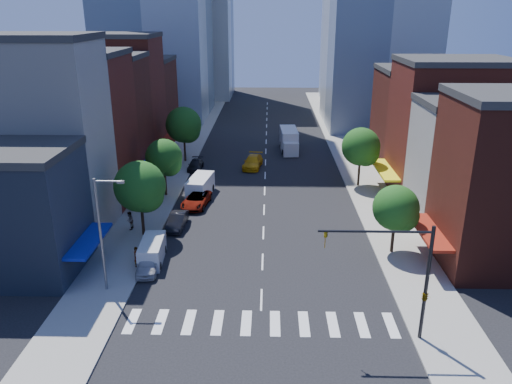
{
  "coord_description": "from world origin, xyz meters",
  "views": [
    {
      "loc": [
        0.46,
        -32.36,
        20.4
      ],
      "look_at": [
        -0.67,
        9.89,
        5.0
      ],
      "focal_mm": 35.0,
      "sensor_mm": 36.0,
      "label": 1
    }
  ],
  "objects_px": {
    "cargo_van_far": "(200,187)",
    "pedestrian_near": "(137,257)",
    "cargo_van_near": "(152,252)",
    "traffic_car_far": "(287,132)",
    "taxi": "(253,162)",
    "parked_car_third": "(196,200)",
    "box_truck": "(289,141)",
    "pedestrian_far": "(130,221)",
    "parked_car_second": "(177,221)",
    "parked_car_rear": "(196,165)",
    "traffic_car_oncoming": "(287,144)",
    "parked_car_front": "(148,263)"
  },
  "relations": [
    {
      "from": "pedestrian_far",
      "to": "cargo_van_near",
      "type": "bearing_deg",
      "value": 27.16
    },
    {
      "from": "cargo_van_near",
      "to": "box_truck",
      "type": "relative_size",
      "value": 0.56
    },
    {
      "from": "traffic_car_oncoming",
      "to": "pedestrian_near",
      "type": "bearing_deg",
      "value": 69.11
    },
    {
      "from": "parked_car_front",
      "to": "traffic_car_oncoming",
      "type": "relative_size",
      "value": 0.83
    },
    {
      "from": "parked_car_second",
      "to": "traffic_car_far",
      "type": "bearing_deg",
      "value": 74.95
    },
    {
      "from": "taxi",
      "to": "cargo_van_near",
      "type": "bearing_deg",
      "value": -97.98
    },
    {
      "from": "parked_car_front",
      "to": "cargo_van_far",
      "type": "height_order",
      "value": "cargo_van_far"
    },
    {
      "from": "cargo_van_far",
      "to": "pedestrian_near",
      "type": "height_order",
      "value": "cargo_van_far"
    },
    {
      "from": "cargo_van_near",
      "to": "pedestrian_near",
      "type": "bearing_deg",
      "value": -134.96
    },
    {
      "from": "traffic_car_oncoming",
      "to": "taxi",
      "type": "bearing_deg",
      "value": 62.22
    },
    {
      "from": "pedestrian_near",
      "to": "cargo_van_near",
      "type": "bearing_deg",
      "value": -10.32
    },
    {
      "from": "cargo_van_near",
      "to": "traffic_car_far",
      "type": "bearing_deg",
      "value": 70.95
    },
    {
      "from": "parked_car_front",
      "to": "cargo_van_near",
      "type": "relative_size",
      "value": 0.9
    },
    {
      "from": "cargo_van_far",
      "to": "traffic_car_oncoming",
      "type": "distance_m",
      "value": 24.12
    },
    {
      "from": "traffic_car_oncoming",
      "to": "traffic_car_far",
      "type": "distance_m",
      "value": 8.55
    },
    {
      "from": "pedestrian_far",
      "to": "parked_car_second",
      "type": "bearing_deg",
      "value": 98.23
    },
    {
      "from": "pedestrian_near",
      "to": "cargo_van_far",
      "type": "bearing_deg",
      "value": 21.59
    },
    {
      "from": "traffic_car_oncoming",
      "to": "box_truck",
      "type": "distance_m",
      "value": 1.36
    },
    {
      "from": "pedestrian_near",
      "to": "box_truck",
      "type": "bearing_deg",
      "value": 10.91
    },
    {
      "from": "parked_car_third",
      "to": "parked_car_rear",
      "type": "relative_size",
      "value": 1.2
    },
    {
      "from": "parked_car_third",
      "to": "parked_car_rear",
      "type": "bearing_deg",
      "value": 106.13
    },
    {
      "from": "box_truck",
      "to": "pedestrian_near",
      "type": "height_order",
      "value": "box_truck"
    },
    {
      "from": "parked_car_second",
      "to": "parked_car_rear",
      "type": "height_order",
      "value": "parked_car_second"
    },
    {
      "from": "parked_car_rear",
      "to": "pedestrian_far",
      "type": "height_order",
      "value": "pedestrian_far"
    },
    {
      "from": "taxi",
      "to": "pedestrian_far",
      "type": "bearing_deg",
      "value": -110.39
    },
    {
      "from": "traffic_car_far",
      "to": "pedestrian_near",
      "type": "xyz_separation_m",
      "value": [
        -14.04,
        -47.56,
        0.29
      ]
    },
    {
      "from": "taxi",
      "to": "pedestrian_near",
      "type": "relative_size",
      "value": 3.14
    },
    {
      "from": "cargo_van_near",
      "to": "pedestrian_near",
      "type": "xyz_separation_m",
      "value": [
        -1.01,
        -1.13,
        0.09
      ]
    },
    {
      "from": "cargo_van_near",
      "to": "cargo_van_far",
      "type": "height_order",
      "value": "cargo_van_far"
    },
    {
      "from": "parked_car_front",
      "to": "parked_car_rear",
      "type": "xyz_separation_m",
      "value": [
        0.0,
        28.18,
        -0.06
      ]
    },
    {
      "from": "box_truck",
      "to": "pedestrian_far",
      "type": "xyz_separation_m",
      "value": [
        -16.67,
        -30.39,
        -0.47
      ]
    },
    {
      "from": "parked_car_front",
      "to": "parked_car_third",
      "type": "distance_m",
      "value": 14.85
    },
    {
      "from": "parked_car_second",
      "to": "parked_car_third",
      "type": "xyz_separation_m",
      "value": [
        1.1,
        5.83,
        0.02
      ]
    },
    {
      "from": "parked_car_front",
      "to": "box_truck",
      "type": "xyz_separation_m",
      "value": [
        13.06,
        38.42,
        0.83
      ]
    },
    {
      "from": "parked_car_second",
      "to": "pedestrian_near",
      "type": "bearing_deg",
      "value": -100.68
    },
    {
      "from": "parked_car_third",
      "to": "box_truck",
      "type": "xyz_separation_m",
      "value": [
        11.06,
        23.71,
        0.79
      ]
    },
    {
      "from": "parked_car_second",
      "to": "parked_car_third",
      "type": "height_order",
      "value": "parked_car_third"
    },
    {
      "from": "parked_car_second",
      "to": "pedestrian_near",
      "type": "relative_size",
      "value": 2.47
    },
    {
      "from": "box_truck",
      "to": "traffic_car_far",
      "type": "bearing_deg",
      "value": 87.37
    },
    {
      "from": "parked_car_front",
      "to": "cargo_van_far",
      "type": "distance_m",
      "value": 18.12
    },
    {
      "from": "cargo_van_near",
      "to": "pedestrian_near",
      "type": "height_order",
      "value": "pedestrian_near"
    },
    {
      "from": "box_truck",
      "to": "taxi",
      "type": "bearing_deg",
      "value": -123.02
    },
    {
      "from": "parked_car_rear",
      "to": "cargo_van_far",
      "type": "xyz_separation_m",
      "value": [
        1.98,
        -10.18,
        0.48
      ]
    },
    {
      "from": "taxi",
      "to": "traffic_car_far",
      "type": "height_order",
      "value": "taxi"
    },
    {
      "from": "box_truck",
      "to": "pedestrian_near",
      "type": "bearing_deg",
      "value": -113.09
    },
    {
      "from": "parked_car_second",
      "to": "pedestrian_far",
      "type": "relative_size",
      "value": 2.4
    },
    {
      "from": "cargo_van_near",
      "to": "cargo_van_far",
      "type": "relative_size",
      "value": 0.82
    },
    {
      "from": "pedestrian_far",
      "to": "box_truck",
      "type": "bearing_deg",
      "value": 148.83
    },
    {
      "from": "traffic_car_oncoming",
      "to": "parked_car_third",
      "type": "bearing_deg",
      "value": 65.07
    },
    {
      "from": "box_truck",
      "to": "pedestrian_near",
      "type": "xyz_separation_m",
      "value": [
        -14.06,
        -37.88,
        -0.5
      ]
    }
  ]
}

